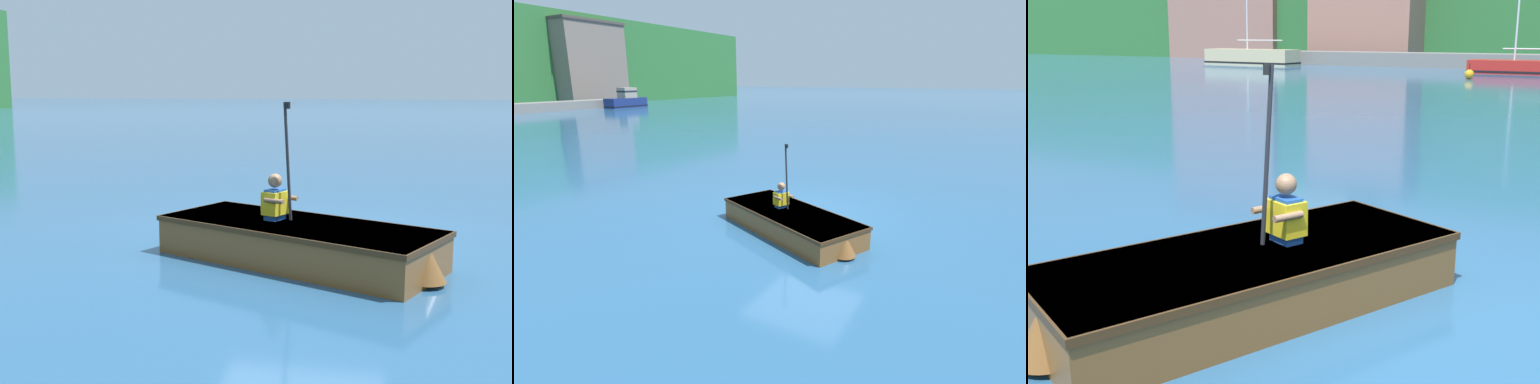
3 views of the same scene
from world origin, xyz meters
TOP-DOWN VIEW (x-y plane):
  - ground_plane at (0.00, 0.00)m, footprint 300.00×300.00m
  - waterfront_tower_far at (25.98, 46.20)m, footprint 8.74×12.18m
  - moored_boat_dock_center_near at (24.26, 34.15)m, footprint 5.18×1.90m
  - rowboat_foreground at (-1.30, -0.24)m, footprint 2.58×3.56m
  - person_paddler at (-1.15, 0.09)m, footprint 0.43×0.43m

SIDE VIEW (x-z plane):
  - ground_plane at x=0.00m, z-range 0.00..0.00m
  - rowboat_foreground at x=-1.30m, z-range 0.03..0.50m
  - person_paddler at x=-1.15m, z-range 0.03..1.43m
  - moored_boat_dock_center_near at x=24.26m, z-range -0.32..1.93m
  - waterfront_tower_far at x=25.98m, z-range 0.01..10.15m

